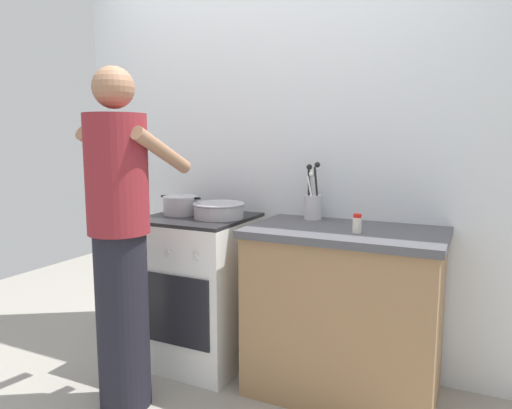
% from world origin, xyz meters
% --- Properties ---
extents(ground, '(6.00, 6.00, 0.00)m').
position_xyz_m(ground, '(0.00, 0.00, 0.00)').
color(ground, gray).
extents(back_wall, '(3.20, 0.10, 2.50)m').
position_xyz_m(back_wall, '(0.20, 0.50, 1.25)').
color(back_wall, silver).
rests_on(back_wall, ground).
extents(countertop, '(1.00, 0.60, 0.90)m').
position_xyz_m(countertop, '(0.55, 0.15, 0.45)').
color(countertop, '#99724C').
rests_on(countertop, ground).
extents(stove_range, '(0.60, 0.62, 0.90)m').
position_xyz_m(stove_range, '(-0.35, 0.15, 0.45)').
color(stove_range, white).
rests_on(stove_range, ground).
extents(pot, '(0.28, 0.21, 0.11)m').
position_xyz_m(pot, '(-0.49, 0.17, 0.96)').
color(pot, '#B2B2B7').
rests_on(pot, stove_range).
extents(mixing_bowl, '(0.31, 0.31, 0.09)m').
position_xyz_m(mixing_bowl, '(-0.21, 0.16, 0.95)').
color(mixing_bowl, '#B7B7BC').
rests_on(mixing_bowl, stove_range).
extents(utensil_crock, '(0.10, 0.10, 0.33)m').
position_xyz_m(utensil_crock, '(0.30, 0.35, 1.00)').
color(utensil_crock, silver).
rests_on(utensil_crock, countertop).
extents(spice_bottle, '(0.04, 0.04, 0.09)m').
position_xyz_m(spice_bottle, '(0.63, 0.07, 0.95)').
color(spice_bottle, silver).
rests_on(spice_bottle, countertop).
extents(person, '(0.41, 0.50, 1.70)m').
position_xyz_m(person, '(-0.42, -0.44, 0.86)').
color(person, black).
rests_on(person, ground).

